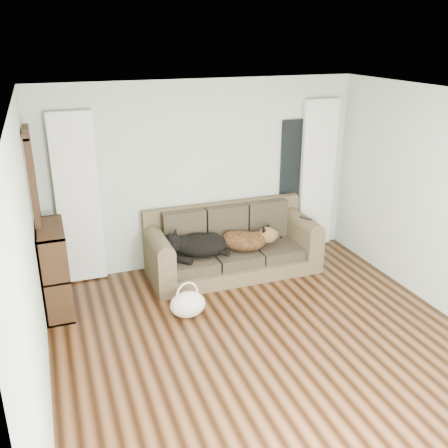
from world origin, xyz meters
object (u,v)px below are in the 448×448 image
object	(u,v)px
bookshelf	(55,272)
dog_shepherd	(246,240)
tote_bag	(188,304)
sofa	(233,242)
dog_black_lab	(197,247)

from	to	relation	value
bookshelf	dog_shepherd	bearing A→B (deg)	3.39
tote_bag	sofa	bearing A→B (deg)	44.57
dog_black_lab	bookshelf	world-z (taller)	bookshelf
dog_black_lab	dog_shepherd	size ratio (longest dim) A/B	1.13
tote_bag	bookshelf	xyz separation A→B (m)	(-1.43, 0.71, 0.34)
dog_shepherd	bookshelf	distance (m)	2.53
dog_shepherd	sofa	bearing A→B (deg)	11.99
sofa	dog_black_lab	size ratio (longest dim) A/B	3.23
dog_black_lab	tote_bag	bearing A→B (deg)	-91.03
dog_black_lab	dog_shepherd	bearing A→B (deg)	20.61
dog_shepherd	tote_bag	distance (m)	1.43
dog_shepherd	tote_bag	size ratio (longest dim) A/B	1.50
dog_black_lab	tote_bag	size ratio (longest dim) A/B	1.69
tote_bag	bookshelf	world-z (taller)	bookshelf
dog_black_lab	bookshelf	size ratio (longest dim) A/B	0.68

